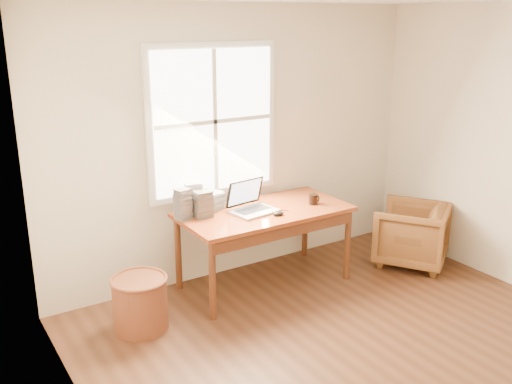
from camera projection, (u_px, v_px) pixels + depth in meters
room_shell at (396, 197)px, 3.80m from camera, size 4.04×4.54×2.64m
desk at (265, 212)px, 5.31m from camera, size 1.60×0.80×0.04m
armchair at (411, 234)px, 5.89m from camera, size 0.95×0.96×0.64m
wicker_stool at (140, 304)px, 4.66m from camera, size 0.58×0.58×0.44m
laptop at (255, 197)px, 5.18m from camera, size 0.47×0.49×0.31m
mouse at (279, 214)px, 5.14m from camera, size 0.11×0.08×0.03m
coffee_mug at (313, 199)px, 5.45m from camera, size 0.11×0.11×0.10m
cd_stack_a at (194, 198)px, 5.17m from camera, size 0.17×0.16×0.29m
cd_stack_b at (202, 204)px, 5.09m from camera, size 0.16×0.14×0.24m
cd_stack_c at (183, 204)px, 5.02m from camera, size 0.15×0.14×0.28m
cd_stack_d at (216, 201)px, 5.28m from camera, size 0.16×0.15×0.17m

